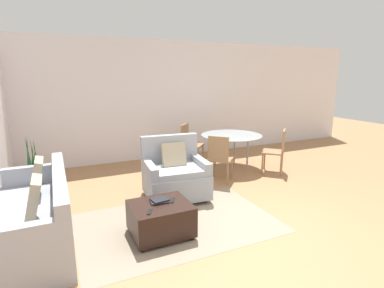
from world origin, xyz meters
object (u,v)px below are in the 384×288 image
(book_stack, at_px, (159,201))
(tv_remote_secondary, at_px, (150,212))
(couch, at_px, (36,218))
(dining_chair_near_left, at_px, (220,156))
(dining_table, at_px, (231,138))
(armchair, at_px, (175,175))
(potted_plant, at_px, (34,182))
(dining_chair_far_left, at_px, (189,141))
(dining_chair_near_right, at_px, (278,148))
(ottoman, at_px, (161,218))
(tv_remote_primary, at_px, (173,200))

(book_stack, height_order, tv_remote_secondary, book_stack)
(couch, distance_m, dining_chair_near_left, 3.13)
(tv_remote_secondary, bearing_deg, dining_table, 41.21)
(armchair, relative_size, tv_remote_secondary, 7.01)
(tv_remote_secondary, bearing_deg, armchair, 56.50)
(potted_plant, bearing_deg, dining_chair_far_left, 10.84)
(tv_remote_secondary, height_order, dining_table, dining_table)
(couch, height_order, potted_plant, potted_plant)
(couch, height_order, dining_chair_near_right, couch)
(dining_chair_near_left, bearing_deg, potted_plant, 166.12)
(dining_chair_near_right, bearing_deg, armchair, -173.11)
(couch, relative_size, armchair, 1.98)
(couch, distance_m, dining_chair_far_left, 3.73)
(couch, xyz_separation_m, dining_chair_far_left, (3.01, 2.20, 0.22))
(armchair, xyz_separation_m, potted_plant, (-2.10, 1.05, -0.14))
(tv_remote_secondary, bearing_deg, ottoman, 40.88)
(armchair, bearing_deg, dining_chair_near_right, 6.89)
(armchair, bearing_deg, couch, -164.47)
(dining_chair_far_left, bearing_deg, potted_plant, -169.16)
(tv_remote_secondary, height_order, dining_chair_near_right, dining_chair_near_right)
(tv_remote_primary, bearing_deg, potted_plant, 129.04)
(tv_remote_primary, distance_m, tv_remote_secondary, 0.41)
(tv_remote_primary, height_order, dining_table, dining_table)
(dining_table, relative_size, dining_chair_far_left, 1.42)
(tv_remote_secondary, xyz_separation_m, dining_chair_near_left, (1.79, 1.49, 0.10))
(book_stack, xyz_separation_m, dining_table, (2.28, 1.94, 0.23))
(potted_plant, bearing_deg, tv_remote_secondary, -59.94)
(dining_chair_near_right, bearing_deg, dining_chair_near_left, 180.00)
(dining_chair_near_left, bearing_deg, tv_remote_primary, -137.87)
(tv_remote_primary, height_order, potted_plant, potted_plant)
(ottoman, height_order, tv_remote_secondary, tv_remote_secondary)
(ottoman, bearing_deg, potted_plant, 125.42)
(couch, bearing_deg, dining_chair_near_left, 15.66)
(ottoman, relative_size, dining_table, 0.57)
(tv_remote_secondary, relative_size, dining_chair_near_right, 0.16)
(dining_chair_near_right, bearing_deg, book_stack, -156.85)
(ottoman, relative_size, dining_chair_near_left, 0.81)
(potted_plant, xyz_separation_m, dining_chair_near_left, (3.10, -0.77, 0.29))
(dining_chair_far_left, bearing_deg, tv_remote_secondary, -122.23)
(potted_plant, distance_m, dining_chair_near_left, 3.20)
(potted_plant, height_order, dining_chair_far_left, potted_plant)
(book_stack, height_order, potted_plant, potted_plant)
(tv_remote_secondary, bearing_deg, couch, 152.09)
(book_stack, distance_m, tv_remote_secondary, 0.30)
(couch, bearing_deg, dining_chair_far_left, 36.21)
(dining_chair_near_left, relative_size, dining_chair_far_left, 1.00)
(dining_chair_far_left, bearing_deg, dining_table, -45.00)
(dining_chair_near_left, relative_size, dining_chair_near_right, 1.00)
(couch, height_order, dining_chair_far_left, couch)
(tv_remote_primary, xyz_separation_m, dining_table, (2.11, 1.97, 0.24))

